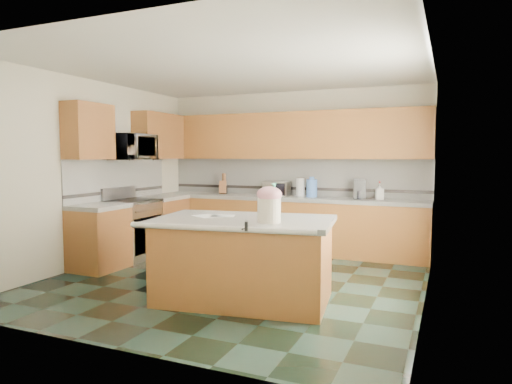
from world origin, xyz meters
The scene contains 52 objects.
floor centered at (0.00, 0.00, 0.00)m, with size 4.60×4.60×0.00m, color black.
ceiling centered at (0.00, 0.00, 2.70)m, with size 4.60×4.60×0.00m, color white.
wall_back centered at (0.00, 2.32, 1.35)m, with size 4.60×0.04×2.70m, color white.
wall_front centered at (0.00, -2.32, 1.35)m, with size 4.60×0.04×2.70m, color white.
wall_left centered at (-2.32, 0.00, 1.35)m, with size 0.04×4.60×2.70m, color white.
wall_right centered at (2.32, 0.00, 1.35)m, with size 0.04×4.60×2.70m, color white.
back_base_cab centered at (0.00, 2.00, 0.43)m, with size 4.60×0.60×0.86m, color #532F17.
back_countertop centered at (0.00, 2.00, 0.89)m, with size 4.60×0.64×0.06m, color white.
back_upper_cab centered at (0.00, 2.13, 1.94)m, with size 4.60×0.33×0.78m, color #532F17.
back_backsplash centered at (0.00, 2.29, 1.24)m, with size 4.60×0.02×0.63m, color silver.
back_accent_band centered at (0.00, 2.28, 1.04)m, with size 4.60×0.01×0.05m, color black.
left_base_cab_rear centered at (-2.00, 1.29, 0.43)m, with size 0.60×0.82×0.86m, color #532F17.
left_counter_rear centered at (-2.00, 1.29, 0.89)m, with size 0.64×0.82×0.06m, color white.
left_base_cab_front centered at (-2.00, -0.24, 0.43)m, with size 0.60×0.72×0.86m, color #532F17.
left_counter_front centered at (-2.00, -0.24, 0.89)m, with size 0.64×0.72×0.06m, color white.
left_backsplash centered at (-2.29, 0.55, 1.24)m, with size 0.02×2.30×0.63m, color silver.
left_accent_band centered at (-2.28, 0.55, 1.04)m, with size 0.01×2.30×0.05m, color black.
left_upper_cab_rear centered at (-2.13, 1.42, 1.94)m, with size 0.33×1.09×0.78m, color #532F17.
left_upper_cab_front centered at (-2.13, -0.24, 1.94)m, with size 0.33×0.72×0.78m, color #532F17.
range_body centered at (-2.00, 0.50, 0.44)m, with size 0.60×0.76×0.88m, color #B7B7BC.
range_oven_door centered at (-1.71, 0.50, 0.40)m, with size 0.02×0.68×0.55m, color black.
range_cooktop centered at (-2.00, 0.50, 0.90)m, with size 0.62×0.78×0.04m, color black.
range_handle centered at (-1.68, 0.50, 0.78)m, with size 0.02×0.02×0.66m, color #B7B7BC.
range_backguard centered at (-2.26, 0.50, 1.02)m, with size 0.06×0.76×0.18m, color #B7B7BC.
microwave centered at (-2.00, 0.50, 1.73)m, with size 0.73×0.50×0.41m, color #B7B7BC.
island_base centered at (0.46, -0.71, 0.43)m, with size 1.82×1.04×0.86m, color #532F17.
island_top centered at (0.46, -0.71, 0.89)m, with size 1.92×1.14×0.06m, color white.
island_bullnose centered at (0.46, -1.28, 0.89)m, with size 0.06×0.06×1.92m, color white.
treat_jar centered at (0.83, -0.91, 1.05)m, with size 0.24×0.24×0.25m, color beige.
treat_jar_lid centered at (0.83, -0.91, 1.21)m, with size 0.26×0.26×0.16m, color pink.
treat_jar_knob centered at (0.83, -0.91, 1.26)m, with size 0.03×0.03×0.09m, color tan.
treat_jar_knob_end_l centered at (0.79, -0.91, 1.26)m, with size 0.05×0.05×0.05m, color tan.
treat_jar_knob_end_r centered at (0.88, -0.91, 1.26)m, with size 0.05×0.05×0.05m, color tan.
soap_bottle_island centered at (0.79, -0.66, 1.11)m, with size 0.15×0.15×0.39m, color #45BE9C.
paper_sheet_a centered at (0.16, -0.64, 0.92)m, with size 0.27×0.20×0.00m, color white.
paper_sheet_b centered at (0.00, -0.73, 0.92)m, with size 0.30×0.23×0.00m, color white.
clamp_body centered at (0.74, -1.26, 0.93)m, with size 0.03×0.10×0.09m, color black.
clamp_handle centered at (0.74, -1.32, 0.91)m, with size 0.02×0.02×0.07m, color black.
knife_block centered at (-1.22, 2.05, 1.03)m, with size 0.12×0.10×0.23m, color #472814.
utensil_crock centered at (-1.21, 2.08, 0.99)m, with size 0.12×0.12×0.15m, color black.
utensil_bundle centered at (-1.21, 2.08, 1.18)m, with size 0.07×0.07×0.22m, color #472814.
toaster_oven centered at (-0.19, 2.05, 1.04)m, with size 0.42×0.29×0.25m, color #B7B7BC.
toaster_oven_door centered at (-0.19, 1.91, 1.04)m, with size 0.38×0.01×0.21m, color black.
paper_towel centered at (0.21, 2.10, 1.07)m, with size 0.14×0.14×0.31m, color white.
paper_towel_base centered at (0.21, 2.10, 0.93)m, with size 0.20×0.20×0.01m, color #B7B7BC.
water_jug centered at (0.42, 2.06, 1.07)m, with size 0.18×0.18×0.29m, color #4975C7.
water_jug_neck centered at (0.42, 2.06, 1.24)m, with size 0.08×0.08×0.04m, color #4975C7.
coffee_maker centered at (1.20, 2.08, 1.08)m, with size 0.19×0.20×0.31m, color black.
coffee_carafe centered at (1.20, 2.03, 0.98)m, with size 0.13×0.13×0.13m, color black.
soap_bottle_back centered at (1.52, 2.05, 1.05)m, with size 0.12×0.12×0.26m, color white.
soap_back_cap centered at (1.52, 2.05, 1.19)m, with size 0.02×0.02×0.03m, color red.
window_light_proxy centered at (2.29, -0.20, 1.50)m, with size 0.02×1.40×1.10m, color white.
Camera 1 is at (2.52, -5.21, 1.60)m, focal length 32.00 mm.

